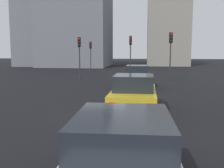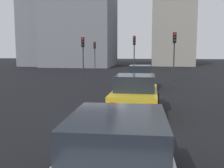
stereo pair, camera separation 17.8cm
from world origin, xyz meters
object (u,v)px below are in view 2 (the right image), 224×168
object	(u,v)px
traffic_light_far_left	(95,50)
traffic_light_far_right	(174,46)
car_white_left_third	(118,156)
traffic_light_near_left	(83,49)
traffic_light_near_right	(134,48)
car_yellow_left_second	(135,94)
car_teal_left_lead	(140,77)

from	to	relation	value
traffic_light_far_left	traffic_light_far_right	bearing A→B (deg)	45.01
car_white_left_third	traffic_light_far_left	world-z (taller)	traffic_light_far_left
traffic_light_near_left	car_white_left_third	bearing A→B (deg)	8.77
traffic_light_near_right	traffic_light_far_right	size ratio (longest dim) A/B	0.98
car_yellow_left_second	traffic_light_far_right	bearing A→B (deg)	-11.75
car_white_left_third	traffic_light_near_left	distance (m)	20.63
car_white_left_third	traffic_light_near_left	bearing A→B (deg)	14.35
traffic_light_near_left	traffic_light_far_left	size ratio (longest dim) A/B	1.01
car_yellow_left_second	traffic_light_near_right	bearing A→B (deg)	4.34
car_teal_left_lead	car_white_left_third	bearing A→B (deg)	-180.00
car_teal_left_lead	traffic_light_near_left	xyz separation A→B (m)	(5.10, 5.55, 2.05)
traffic_light_near_left	traffic_light_far_left	xyz separation A→B (m)	(10.59, 1.13, -0.03)
traffic_light_far_right	traffic_light_near_left	bearing A→B (deg)	-102.89
car_white_left_third	traffic_light_near_left	xyz separation A→B (m)	(19.71, 5.73, 2.08)
car_white_left_third	traffic_light_near_right	size ratio (longest dim) A/B	1.16
traffic_light_far_left	traffic_light_far_right	size ratio (longest dim) A/B	0.91
traffic_light_far_left	traffic_light_far_right	world-z (taller)	traffic_light_far_right
traffic_light_far_left	traffic_light_far_right	distance (m)	14.68
car_white_left_third	traffic_light_near_right	world-z (taller)	traffic_light_near_right
traffic_light_near_right	traffic_light_far_right	bearing A→B (deg)	45.67
car_teal_left_lead	car_white_left_third	distance (m)	14.61
traffic_light_near_left	traffic_light_far_right	bearing A→B (deg)	77.98
car_teal_left_lead	traffic_light_far_left	world-z (taller)	traffic_light_far_left
traffic_light_far_right	traffic_light_near_right	bearing A→B (deg)	-139.81
traffic_light_near_left	car_yellow_left_second	bearing A→B (deg)	16.31
car_yellow_left_second	traffic_light_far_right	distance (m)	12.63
traffic_light_near_right	car_white_left_third	bearing A→B (deg)	0.00
traffic_light_near_right	traffic_light_far_left	size ratio (longest dim) A/B	1.07
car_teal_left_lead	traffic_light_near_left	bearing A→B (deg)	46.74
car_white_left_third	traffic_light_near_left	world-z (taller)	traffic_light_near_left
car_yellow_left_second	traffic_light_near_right	world-z (taller)	traffic_light_near_right
car_yellow_left_second	traffic_light_far_left	world-z (taller)	traffic_light_far_left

